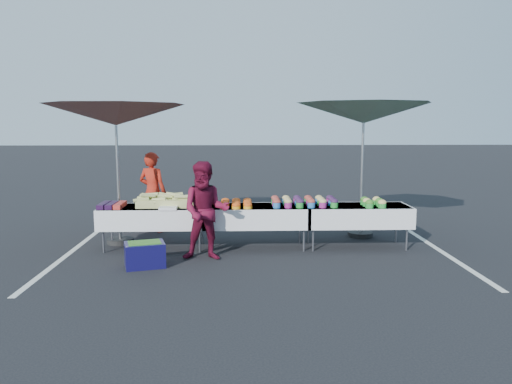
{
  "coord_description": "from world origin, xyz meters",
  "views": [
    {
      "loc": [
        -0.29,
        -8.69,
        2.22
      ],
      "look_at": [
        0.0,
        0.0,
        1.0
      ],
      "focal_mm": 35.0,
      "sensor_mm": 36.0,
      "label": 1
    }
  ],
  "objects_px": {
    "table_center": "(256,215)",
    "vendor": "(153,192)",
    "umbrella_left": "(116,116)",
    "storage_bin": "(145,254)",
    "umbrella_right": "(364,114)",
    "table_left": "(154,216)",
    "table_right": "(357,215)",
    "customer": "(206,211)"
  },
  "relations": [
    {
      "from": "table_center",
      "to": "vendor",
      "type": "distance_m",
      "value": 2.49
    },
    {
      "from": "umbrella_right",
      "to": "storage_bin",
      "type": "relative_size",
      "value": 3.83
    },
    {
      "from": "table_right",
      "to": "umbrella_right",
      "type": "distance_m",
      "value": 1.98
    },
    {
      "from": "umbrella_right",
      "to": "storage_bin",
      "type": "xyz_separation_m",
      "value": [
        -3.83,
        -1.94,
        -2.17
      ]
    },
    {
      "from": "table_left",
      "to": "customer",
      "type": "xyz_separation_m",
      "value": [
        0.96,
        -0.75,
        0.22
      ]
    },
    {
      "from": "customer",
      "to": "storage_bin",
      "type": "height_order",
      "value": "customer"
    },
    {
      "from": "vendor",
      "to": "table_center",
      "type": "bearing_deg",
      "value": 168.17
    },
    {
      "from": "table_center",
      "to": "customer",
      "type": "height_order",
      "value": "customer"
    },
    {
      "from": "vendor",
      "to": "table_left",
      "type": "bearing_deg",
      "value": 122.64
    },
    {
      "from": "table_left",
      "to": "storage_bin",
      "type": "distance_m",
      "value": 1.21
    },
    {
      "from": "storage_bin",
      "to": "table_right",
      "type": "bearing_deg",
      "value": 1.77
    },
    {
      "from": "table_left",
      "to": "storage_bin",
      "type": "height_order",
      "value": "table_left"
    },
    {
      "from": "table_left",
      "to": "table_center",
      "type": "distance_m",
      "value": 1.8
    },
    {
      "from": "customer",
      "to": "umbrella_left",
      "type": "height_order",
      "value": "umbrella_left"
    },
    {
      "from": "umbrella_left",
      "to": "storage_bin",
      "type": "bearing_deg",
      "value": -64.35
    },
    {
      "from": "customer",
      "to": "umbrella_left",
      "type": "relative_size",
      "value": 0.5
    },
    {
      "from": "umbrella_left",
      "to": "umbrella_right",
      "type": "distance_m",
      "value": 4.59
    },
    {
      "from": "table_left",
      "to": "table_center",
      "type": "height_order",
      "value": "same"
    },
    {
      "from": "table_right",
      "to": "storage_bin",
      "type": "height_order",
      "value": "table_right"
    },
    {
      "from": "vendor",
      "to": "umbrella_left",
      "type": "height_order",
      "value": "umbrella_left"
    },
    {
      "from": "table_right",
      "to": "storage_bin",
      "type": "relative_size",
      "value": 2.69
    },
    {
      "from": "umbrella_left",
      "to": "storage_bin",
      "type": "height_order",
      "value": "umbrella_left"
    },
    {
      "from": "table_center",
      "to": "customer",
      "type": "relative_size",
      "value": 1.16
    },
    {
      "from": "table_right",
      "to": "customer",
      "type": "xyz_separation_m",
      "value": [
        -2.64,
        -0.75,
        0.22
      ]
    },
    {
      "from": "umbrella_right",
      "to": "storage_bin",
      "type": "bearing_deg",
      "value": -153.09
    },
    {
      "from": "umbrella_left",
      "to": "storage_bin",
      "type": "distance_m",
      "value": 2.73
    },
    {
      "from": "table_left",
      "to": "customer",
      "type": "bearing_deg",
      "value": -37.92
    },
    {
      "from": "umbrella_left",
      "to": "storage_bin",
      "type": "xyz_separation_m",
      "value": [
        0.74,
        -1.54,
        -2.13
      ]
    },
    {
      "from": "table_right",
      "to": "umbrella_left",
      "type": "distance_m",
      "value": 4.66
    },
    {
      "from": "table_center",
      "to": "umbrella_right",
      "type": "relative_size",
      "value": 0.7
    },
    {
      "from": "customer",
      "to": "umbrella_right",
      "type": "distance_m",
      "value": 3.65
    },
    {
      "from": "table_right",
      "to": "customer",
      "type": "height_order",
      "value": "customer"
    },
    {
      "from": "table_left",
      "to": "vendor",
      "type": "bearing_deg",
      "value": 100.33
    },
    {
      "from": "table_left",
      "to": "umbrella_right",
      "type": "distance_m",
      "value": 4.34
    },
    {
      "from": "customer",
      "to": "umbrella_left",
      "type": "distance_m",
      "value": 2.54
    },
    {
      "from": "table_left",
      "to": "table_center",
      "type": "xyz_separation_m",
      "value": [
        1.8,
        0.0,
        0.0
      ]
    },
    {
      "from": "table_center",
      "to": "vendor",
      "type": "xyz_separation_m",
      "value": [
        -2.05,
        1.39,
        0.23
      ]
    },
    {
      "from": "table_left",
      "to": "table_right",
      "type": "height_order",
      "value": "same"
    },
    {
      "from": "table_right",
      "to": "vendor",
      "type": "distance_m",
      "value": 4.1
    },
    {
      "from": "table_center",
      "to": "umbrella_right",
      "type": "height_order",
      "value": "umbrella_right"
    },
    {
      "from": "table_center",
      "to": "vendor",
      "type": "bearing_deg",
      "value": 145.86
    },
    {
      "from": "umbrella_left",
      "to": "storage_bin",
      "type": "relative_size",
      "value": 4.59
    }
  ]
}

